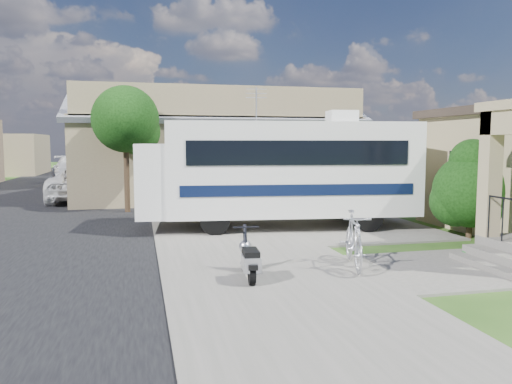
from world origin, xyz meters
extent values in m
plane|color=#1A3A0F|center=(0.00, 0.00, 0.00)|extent=(120.00, 120.00, 0.00)
cube|color=black|center=(-7.50, 10.00, 0.01)|extent=(9.00, 80.00, 0.02)
cube|color=#5D5B54|center=(-1.00, 10.00, 0.03)|extent=(4.00, 80.00, 0.06)
cube|color=#5D5B54|center=(1.50, 4.50, 0.03)|extent=(7.00, 6.00, 0.05)
cube|color=#5D5B54|center=(3.00, -1.00, 0.03)|extent=(4.00, 3.00, 0.05)
cube|color=black|center=(5.48, 2.70, 1.70)|extent=(0.04, 1.10, 1.20)
cube|color=#5D5B54|center=(3.70, -1.30, 0.16)|extent=(0.40, 2.16, 0.32)
cube|color=#5D5B54|center=(3.35, -1.30, 0.08)|extent=(0.35, 2.16, 0.16)
cube|color=tan|center=(4.08, -0.28, 1.85)|extent=(0.35, 0.35, 2.70)
cube|color=#836F52|center=(0.00, 14.00, 1.80)|extent=(12.00, 8.00, 3.60)
cube|color=#595B65|center=(0.00, 12.00, 4.15)|extent=(12.50, 4.40, 1.78)
cube|color=#595B65|center=(0.00, 16.00, 4.15)|extent=(12.50, 4.40, 1.78)
cube|color=#595B65|center=(0.00, 14.00, 4.85)|extent=(12.50, 0.50, 0.22)
cube|color=#836F52|center=(0.00, 10.10, 4.15)|extent=(11.76, 0.20, 1.30)
cylinder|color=black|center=(-3.80, 9.00, 1.57)|extent=(0.20, 0.20, 3.15)
sphere|color=black|center=(-3.80, 9.00, 3.38)|extent=(2.40, 2.40, 2.40)
sphere|color=black|center=(-3.40, 9.20, 2.93)|extent=(1.68, 1.68, 1.68)
cylinder|color=black|center=(-3.80, 19.00, 1.65)|extent=(0.20, 0.20, 3.29)
sphere|color=black|center=(-3.80, 19.00, 3.53)|extent=(2.40, 2.40, 2.40)
sphere|color=black|center=(-3.40, 19.20, 3.06)|extent=(1.68, 1.68, 1.68)
cylinder|color=black|center=(-3.80, 28.00, 1.50)|extent=(0.20, 0.20, 3.01)
sphere|color=black|center=(-3.80, 28.00, 3.22)|extent=(2.40, 2.40, 2.40)
sphere|color=black|center=(-3.40, 28.20, 2.79)|extent=(1.68, 1.68, 1.68)
cube|color=silver|center=(1.00, 4.45, 1.79)|extent=(7.38, 3.30, 2.66)
cube|color=silver|center=(-2.96, 4.87, 1.48)|extent=(1.07, 2.50, 2.04)
cube|color=black|center=(-3.14, 4.89, 2.04)|extent=(0.29, 2.16, 0.92)
cube|color=black|center=(0.87, 3.16, 2.26)|extent=(6.04, 0.68, 0.66)
cube|color=black|center=(1.14, 5.73, 2.26)|extent=(6.04, 0.68, 0.66)
cube|color=black|center=(0.87, 3.16, 1.26)|extent=(6.40, 0.71, 0.31)
cube|color=black|center=(1.14, 5.73, 1.26)|extent=(6.40, 0.71, 0.31)
cube|color=silver|center=(2.53, 4.28, 3.30)|extent=(0.89, 0.80, 0.36)
cylinder|color=#B0B0B8|center=(-0.01, 4.55, 3.63)|extent=(0.04, 0.04, 1.02)
cylinder|color=black|center=(-1.39, 3.57, 0.46)|extent=(0.84, 0.37, 0.82)
cylinder|color=black|center=(-1.15, 5.81, 0.46)|extent=(0.84, 0.37, 0.82)
cylinder|color=black|center=(2.87, 3.11, 0.46)|extent=(0.84, 0.37, 0.82)
cylinder|color=black|center=(3.11, 5.35, 0.46)|extent=(0.84, 0.37, 0.82)
cylinder|color=black|center=(5.18, 1.85, 0.39)|extent=(0.16, 0.16, 0.78)
sphere|color=black|center=(5.18, 1.85, 1.27)|extent=(1.95, 1.95, 1.95)
sphere|color=black|center=(5.58, 2.14, 1.66)|extent=(1.56, 1.56, 1.56)
sphere|color=black|center=(4.89, 2.04, 0.98)|extent=(1.37, 1.37, 1.37)
sphere|color=black|center=(5.38, 1.56, 0.88)|extent=(1.17, 1.17, 1.17)
sphere|color=black|center=(5.18, 1.85, 2.05)|extent=(1.17, 1.17, 1.17)
cylinder|color=black|center=(-1.47, -1.34, 0.25)|extent=(0.14, 0.39, 0.39)
cylinder|color=black|center=(-1.39, -0.37, 0.25)|extent=(0.14, 0.39, 0.39)
cube|color=#B0B0B8|center=(-1.43, -0.90, 0.31)|extent=(0.30, 0.50, 0.07)
cube|color=#B0B0B8|center=(-1.46, -1.25, 0.43)|extent=(0.34, 0.51, 0.26)
cube|color=black|center=(-1.46, -1.21, 0.61)|extent=(0.31, 0.55, 0.11)
cube|color=black|center=(-1.48, -1.47, 0.41)|extent=(0.17, 0.19, 0.09)
cylinder|color=black|center=(-1.39, -0.43, 0.61)|extent=(0.10, 0.30, 0.73)
sphere|color=#B0B0B8|center=(-1.39, -0.37, 0.54)|extent=(0.25, 0.25, 0.25)
sphere|color=black|center=(-1.38, -0.30, 0.54)|extent=(0.11, 0.11, 0.11)
cylinder|color=black|center=(-1.40, -0.50, 0.94)|extent=(0.49, 0.07, 0.03)
cube|color=black|center=(-1.39, -0.37, 0.36)|extent=(0.14, 0.26, 0.05)
imported|color=#B0B0B8|center=(0.77, -0.59, 0.56)|extent=(0.99, 1.93, 1.12)
imported|color=silver|center=(-5.79, 13.36, 0.75)|extent=(2.51, 5.40, 1.50)
imported|color=silver|center=(-6.79, 20.10, 0.90)|extent=(3.67, 6.60, 1.81)
cylinder|color=#166E21|center=(3.66, -0.28, 0.08)|extent=(0.34, 0.34, 0.15)
camera|label=1|loc=(-3.33, -9.64, 2.54)|focal=35.00mm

